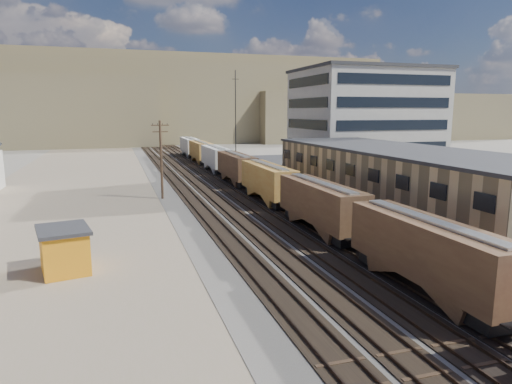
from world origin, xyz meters
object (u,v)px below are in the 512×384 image
object	(u,v)px
utility_pole_north	(161,158)
maintenance_shed	(64,249)
freight_train	(250,172)
parked_car_blue	(347,174)

from	to	relation	value
utility_pole_north	maintenance_shed	size ratio (longest dim) A/B	2.05
freight_train	maintenance_shed	bearing A→B (deg)	-128.46
utility_pole_north	freight_train	bearing A→B (deg)	8.08
freight_train	maintenance_shed	size ratio (longest dim) A/B	24.49
utility_pole_north	parked_car_blue	xyz separation A→B (m)	(31.61, 9.54, -4.48)
freight_train	parked_car_blue	world-z (taller)	freight_train
freight_train	parked_car_blue	xyz separation A→B (m)	(19.31, 7.80, -1.98)
utility_pole_north	parked_car_blue	distance (m)	33.32
freight_train	maintenance_shed	xyz separation A→B (m)	(-21.58, -27.17, -1.17)
maintenance_shed	parked_car_blue	bearing A→B (deg)	40.53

